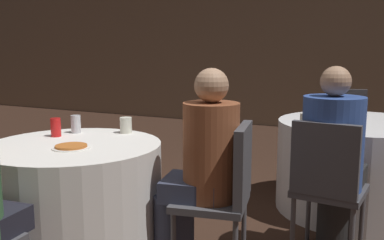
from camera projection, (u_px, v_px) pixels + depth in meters
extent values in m
cube|color=gray|center=(296.00, 43.00, 6.95)|extent=(16.00, 0.06, 2.80)
cylinder|color=white|center=(76.00, 201.00, 2.65)|extent=(1.06, 1.06, 0.72)
cylinder|color=white|center=(357.00, 166.00, 3.44)|extent=(1.27, 1.27, 0.72)
cube|color=#47474C|center=(211.00, 201.00, 2.42)|extent=(0.47, 0.47, 0.04)
cube|color=#47474C|center=(243.00, 164.00, 2.34)|extent=(0.12, 0.38, 0.43)
cylinder|color=#4C4C51|center=(189.00, 225.00, 2.67)|extent=(0.03, 0.03, 0.41)
cylinder|color=#4C4C51|center=(244.00, 230.00, 2.58)|extent=(0.03, 0.03, 0.41)
cube|color=#47474C|center=(330.00, 191.00, 2.61)|extent=(0.43, 0.43, 0.04)
cube|color=#47474C|center=(324.00, 160.00, 2.42)|extent=(0.38, 0.08, 0.43)
cylinder|color=#4C4C51|center=(308.00, 212.00, 2.88)|extent=(0.03, 0.03, 0.41)
cylinder|color=#4C4C51|center=(362.00, 222.00, 2.71)|extent=(0.03, 0.03, 0.41)
cylinder|color=#4C4C51|center=(293.00, 230.00, 2.59)|extent=(0.03, 0.03, 0.41)
cube|color=#47474C|center=(347.00, 135.00, 4.34)|extent=(0.47, 0.47, 0.04)
cube|color=#47474C|center=(347.00, 109.00, 4.47)|extent=(0.38, 0.12, 0.43)
cylinder|color=#4C4C51|center=(366.00, 162.00, 4.17)|extent=(0.03, 0.03, 0.41)
cylinder|color=#4C4C51|center=(329.00, 159.00, 4.26)|extent=(0.03, 0.03, 0.41)
cylinder|color=#4C4C51|center=(361.00, 153.00, 4.50)|extent=(0.03, 0.03, 0.41)
cylinder|color=#4C4C51|center=(327.00, 152.00, 4.58)|extent=(0.03, 0.03, 0.41)
cylinder|color=#33384C|center=(174.00, 232.00, 2.51)|extent=(0.24, 0.24, 0.45)
cube|color=#33384C|center=(192.00, 188.00, 2.44)|extent=(0.37, 0.35, 0.12)
cylinder|color=brown|center=(211.00, 151.00, 2.38)|extent=(0.31, 0.31, 0.54)
sphere|color=tan|center=(211.00, 85.00, 2.32)|extent=(0.19, 0.19, 0.19)
cylinder|color=#282828|center=(336.00, 211.00, 2.83)|extent=(0.24, 0.24, 0.45)
cube|color=#282828|center=(335.00, 175.00, 2.69)|extent=(0.37, 0.35, 0.12)
cylinder|color=#33519E|center=(332.00, 143.00, 2.56)|extent=(0.36, 0.36, 0.56)
sphere|color=tan|center=(336.00, 81.00, 2.50)|extent=(0.18, 0.18, 0.18)
cylinder|color=white|center=(71.00, 148.00, 2.47)|extent=(0.22, 0.22, 0.01)
cylinder|color=#BC6628|center=(71.00, 146.00, 2.47)|extent=(0.18, 0.18, 0.01)
cylinder|color=silver|center=(76.00, 124.00, 2.92)|extent=(0.07, 0.07, 0.12)
cylinder|color=red|center=(56.00, 127.00, 2.80)|extent=(0.07, 0.07, 0.12)
cylinder|color=silver|center=(126.00, 125.00, 2.92)|extent=(0.08, 0.08, 0.11)
cylinder|color=silver|center=(338.00, 102.00, 3.71)|extent=(0.09, 0.09, 0.22)
cylinder|color=silver|center=(305.00, 120.00, 3.14)|extent=(0.08, 0.08, 0.10)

